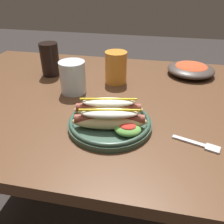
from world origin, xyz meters
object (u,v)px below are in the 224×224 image
(hot_dog_plate, at_px, (111,119))
(soda_cup, at_px, (50,59))
(extra_cup, at_px, (116,68))
(water_cup, at_px, (73,77))
(side_bowl, at_px, (191,69))
(fork, at_px, (200,145))

(hot_dog_plate, height_order, soda_cup, soda_cup)
(hot_dog_plate, distance_m, extra_cup, 0.31)
(water_cup, distance_m, side_bowl, 0.50)
(fork, height_order, extra_cup, extra_cup)
(water_cup, height_order, side_bowl, water_cup)
(hot_dog_plate, distance_m, fork, 0.25)
(hot_dog_plate, height_order, side_bowl, hot_dog_plate)
(hot_dog_plate, xyz_separation_m, fork, (0.24, -0.04, -0.02))
(fork, relative_size, extra_cup, 0.99)
(soda_cup, bearing_deg, side_bowl, 11.53)
(side_bowl, bearing_deg, fork, -91.17)
(soda_cup, xyz_separation_m, water_cup, (0.15, -0.14, -0.01))
(extra_cup, bearing_deg, hot_dog_plate, -81.97)
(side_bowl, bearing_deg, water_cup, -149.12)
(extra_cup, height_order, side_bowl, extra_cup)
(soda_cup, distance_m, side_bowl, 0.59)
(water_cup, height_order, extra_cup, extra_cup)
(hot_dog_plate, distance_m, water_cup, 0.26)
(soda_cup, height_order, extra_cup, soda_cup)
(fork, relative_size, water_cup, 1.05)
(fork, bearing_deg, soda_cup, 164.95)
(fork, bearing_deg, hot_dog_plate, -170.58)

